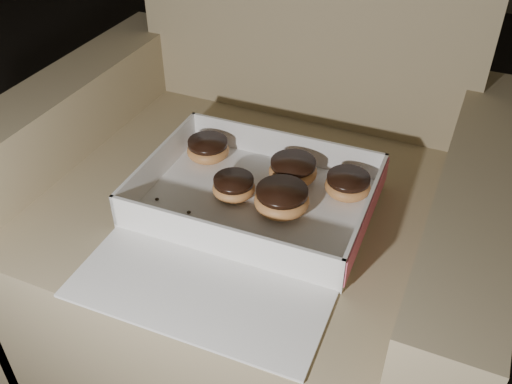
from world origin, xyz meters
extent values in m
cube|color=#9D8764|center=(0.88, -0.05, 0.20)|extent=(0.70, 0.70, 0.41)
cube|color=#9D8764|center=(0.50, -0.05, 0.27)|extent=(0.12, 0.70, 0.54)
cube|color=#9D8764|center=(1.26, -0.05, 0.27)|extent=(0.12, 0.70, 0.54)
cube|color=white|center=(0.92, -0.10, 0.41)|extent=(0.39, 0.29, 0.01)
cube|color=white|center=(0.91, 0.04, 0.44)|extent=(0.38, 0.01, 0.06)
cube|color=white|center=(0.92, -0.24, 0.44)|extent=(0.38, 0.01, 0.06)
cube|color=white|center=(0.73, -0.10, 0.44)|extent=(0.01, 0.29, 0.06)
cube|color=white|center=(1.10, -0.09, 0.44)|extent=(0.01, 0.29, 0.06)
cube|color=#D75671|center=(1.11, -0.09, 0.44)|extent=(0.01, 0.28, 0.05)
cube|color=white|center=(0.92, -0.32, 0.41)|extent=(0.38, 0.17, 0.01)
ellipsoid|color=#E0954E|center=(0.97, -0.11, 0.44)|extent=(0.09, 0.09, 0.04)
cylinder|color=black|center=(0.97, -0.11, 0.46)|extent=(0.09, 0.09, 0.01)
ellipsoid|color=#E0954E|center=(0.88, -0.10, 0.43)|extent=(0.07, 0.07, 0.04)
cylinder|color=black|center=(0.88, -0.10, 0.45)|extent=(0.07, 0.07, 0.01)
ellipsoid|color=#E0954E|center=(0.78, -0.02, 0.43)|extent=(0.08, 0.08, 0.04)
cylinder|color=black|center=(0.78, -0.02, 0.45)|extent=(0.07, 0.07, 0.01)
ellipsoid|color=#E0954E|center=(0.95, -0.02, 0.43)|extent=(0.09, 0.09, 0.04)
cylinder|color=black|center=(0.95, -0.02, 0.45)|extent=(0.08, 0.08, 0.01)
ellipsoid|color=#E0954E|center=(1.05, -0.02, 0.43)|extent=(0.08, 0.08, 0.04)
cylinder|color=black|center=(1.05, -0.02, 0.45)|extent=(0.07, 0.07, 0.01)
ellipsoid|color=black|center=(0.90, -0.18, 0.42)|extent=(0.01, 0.01, 0.00)
ellipsoid|color=black|center=(0.76, -0.16, 0.42)|extent=(0.01, 0.01, 0.00)
ellipsoid|color=black|center=(0.83, -0.17, 0.42)|extent=(0.01, 0.01, 0.00)
camera|label=1|loc=(1.22, -0.79, 1.02)|focal=40.00mm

